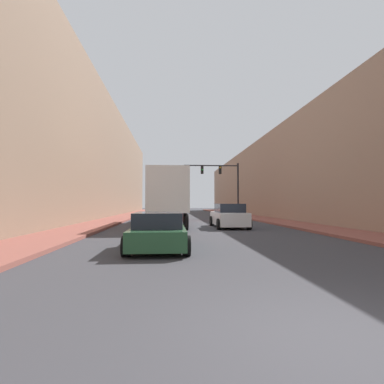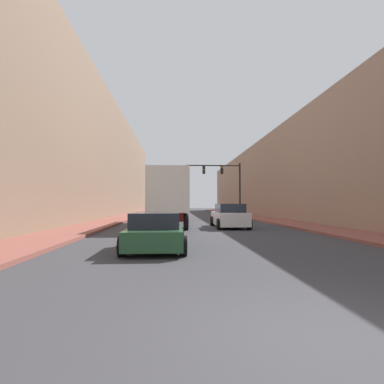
# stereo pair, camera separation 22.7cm
# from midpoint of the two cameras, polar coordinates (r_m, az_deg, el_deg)

# --- Properties ---
(ground_plane) EXTENTS (200.00, 200.00, 0.00)m
(ground_plane) POSITION_cam_midpoint_polar(r_m,az_deg,el_deg) (4.15, 25.50, -25.36)
(ground_plane) COLOR #38383D
(sidewalk_right) EXTENTS (2.88, 80.00, 0.15)m
(sidewalk_right) POSITION_cam_midpoint_polar(r_m,az_deg,el_deg) (34.63, 12.10, -4.73)
(sidewalk_right) COLOR brown
(sidewalk_right) RESTS_ON ground
(sidewalk_left) EXTENTS (2.88, 80.00, 0.15)m
(sidewalk_left) POSITION_cam_midpoint_polar(r_m,az_deg,el_deg) (33.85, -12.86, -4.78)
(sidewalk_left) COLOR brown
(sidewalk_left) RESTS_ON ground
(building_right) EXTENTS (6.00, 80.00, 9.53)m
(building_right) POSITION_cam_midpoint_polar(r_m,az_deg,el_deg) (36.16, 18.85, 2.89)
(building_right) COLOR #997A66
(building_right) RESTS_ON ground
(building_left) EXTENTS (6.00, 80.00, 13.91)m
(building_left) POSITION_cam_midpoint_polar(r_m,az_deg,el_deg) (35.22, -19.96, 6.63)
(building_left) COLOR #846B56
(building_left) RESTS_ON ground
(semi_truck) EXTENTS (2.56, 12.03, 3.85)m
(semi_truck) POSITION_cam_midpoint_polar(r_m,az_deg,el_deg) (23.19, -4.08, -0.80)
(semi_truck) COLOR silver
(semi_truck) RESTS_ON ground
(sedan_car) EXTENTS (2.12, 4.63, 1.32)m
(sedan_car) POSITION_cam_midpoint_polar(r_m,az_deg,el_deg) (11.12, -6.25, -7.38)
(sedan_car) COLOR #234C2D
(sedan_car) RESTS_ON ground
(suv_car) EXTENTS (2.15, 4.64, 1.62)m
(suv_car) POSITION_cam_midpoint_polar(r_m,az_deg,el_deg) (20.54, 7.44, -4.59)
(suv_car) COLOR silver
(suv_car) RESTS_ON ground
(traffic_signal_gantry) EXTENTS (6.33, 0.35, 6.28)m
(traffic_signal_gantry) POSITION_cam_midpoint_polar(r_m,az_deg,el_deg) (34.57, 6.86, 2.33)
(traffic_signal_gantry) COLOR black
(traffic_signal_gantry) RESTS_ON ground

